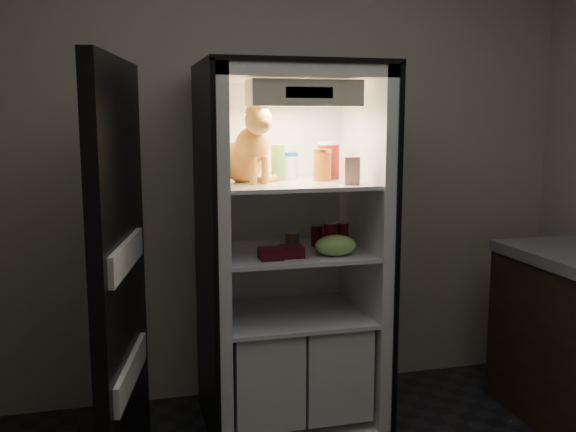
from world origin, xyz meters
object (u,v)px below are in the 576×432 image
(parmesan_shaker, at_px, (278,163))
(salsa_jar, at_px, (322,165))
(soda_can_a, at_px, (317,236))
(berry_box_left, at_px, (271,254))
(condiment_jar, at_px, (292,240))
(soda_can_c, at_px, (330,236))
(grape_bag, at_px, (336,245))
(refrigerator, at_px, (289,276))
(berry_box_right, at_px, (291,251))
(mayo_tub, at_px, (288,166))
(soda_can_b, at_px, (342,234))
(cream_carton, at_px, (350,171))
(tabby_cat, at_px, (248,152))
(pepper_jar, at_px, (329,160))

(parmesan_shaker, bearing_deg, salsa_jar, -18.89)
(parmesan_shaker, bearing_deg, soda_can_a, -2.98)
(berry_box_left, bearing_deg, soda_can_a, 38.94)
(condiment_jar, bearing_deg, soda_can_c, -10.24)
(soda_can_c, distance_m, berry_box_left, 0.39)
(parmesan_shaker, xyz_separation_m, condiment_jar, (0.06, -0.07, -0.39))
(grape_bag, bearing_deg, soda_can_c, 81.43)
(refrigerator, relative_size, berry_box_left, 17.37)
(grape_bag, height_order, berry_box_right, grape_bag)
(mayo_tub, bearing_deg, refrigerator, -102.18)
(parmesan_shaker, distance_m, mayo_tub, 0.09)
(refrigerator, distance_m, berry_box_right, 0.28)
(salsa_jar, relative_size, soda_can_b, 1.28)
(cream_carton, xyz_separation_m, berry_box_left, (-0.39, 0.00, -0.39))
(tabby_cat, relative_size, pepper_jar, 2.10)
(mayo_tub, xyz_separation_m, cream_carton, (0.22, -0.32, -0.00))
(tabby_cat, height_order, soda_can_c, tabby_cat)
(soda_can_b, xyz_separation_m, condiment_jar, (-0.28, -0.03, -0.01))
(mayo_tub, xyz_separation_m, pepper_jar, (0.21, -0.03, 0.03))
(parmesan_shaker, height_order, condiment_jar, parmesan_shaker)
(salsa_jar, height_order, cream_carton, salsa_jar)
(soda_can_b, height_order, berry_box_right, soda_can_b)
(cream_carton, bearing_deg, grape_bag, 178.78)
(tabby_cat, relative_size, mayo_tub, 2.86)
(parmesan_shaker, height_order, cream_carton, parmesan_shaker)
(tabby_cat, distance_m, berry_box_right, 0.54)
(grape_bag, distance_m, berry_box_right, 0.22)
(salsa_jar, height_order, soda_can_a, salsa_jar)
(grape_bag, bearing_deg, condiment_jar, 131.58)
(mayo_tub, xyz_separation_m, soda_can_c, (0.18, -0.16, -0.35))
(cream_carton, relative_size, berry_box_left, 1.22)
(tabby_cat, height_order, cream_carton, tabby_cat)
(condiment_jar, bearing_deg, salsa_jar, -1.77)
(salsa_jar, height_order, berry_box_right, salsa_jar)
(salsa_jar, xyz_separation_m, berry_box_right, (-0.21, -0.16, -0.40))
(tabby_cat, distance_m, grape_bag, 0.63)
(soda_can_c, xyz_separation_m, berry_box_right, (-0.24, -0.13, -0.04))
(tabby_cat, relative_size, cream_carton, 3.06)
(soda_can_a, xyz_separation_m, soda_can_c, (0.04, -0.09, 0.01))
(parmesan_shaker, xyz_separation_m, soda_can_b, (0.34, -0.04, -0.38))
(parmesan_shaker, bearing_deg, tabby_cat, -163.71)
(soda_can_a, relative_size, berry_box_left, 1.03)
(tabby_cat, bearing_deg, salsa_jar, -21.78)
(condiment_jar, xyz_separation_m, berry_box_left, (-0.16, -0.19, -0.02))
(salsa_jar, relative_size, soda_can_c, 1.16)
(salsa_jar, height_order, condiment_jar, salsa_jar)
(tabby_cat, height_order, salsa_jar, tabby_cat)
(refrigerator, height_order, condiment_jar, refrigerator)
(salsa_jar, relative_size, pepper_jar, 0.83)
(parmesan_shaker, height_order, berry_box_right, parmesan_shaker)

